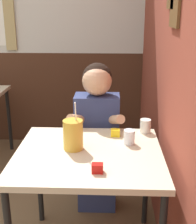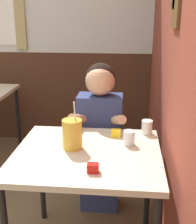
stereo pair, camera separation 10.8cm
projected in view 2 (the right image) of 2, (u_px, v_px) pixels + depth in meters
The scene contains 9 objects.
brick_wall_right at pixel (168, 41), 2.40m from camera, with size 0.08×4.23×2.70m.
back_wall at pixel (25, 30), 3.62m from camera, with size 5.94×0.09×2.70m.
main_table at pixel (87, 163), 1.91m from camera, with size 0.89×0.80×0.77m.
person_seated at pixel (100, 134), 2.44m from camera, with size 0.42×0.42×1.21m.
cocktail_pitcher at pixel (72, 134), 1.90m from camera, with size 0.12×0.12×0.30m.
glass_near_pitcher at pixel (129, 138), 1.97m from camera, with size 0.07×0.07×0.09m.
glass_center at pixel (147, 127), 2.15m from camera, with size 0.08×0.08×0.09m.
condiment_ketchup at pixel (93, 168), 1.64m from camera, with size 0.06×0.04×0.05m.
condiment_mustard at pixel (116, 133), 2.10m from camera, with size 0.06×0.04×0.05m.
Camera 2 is at (1.20, -1.38, 1.59)m, focal length 50.00 mm.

